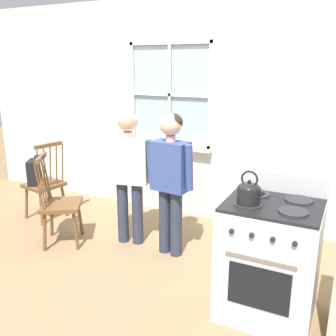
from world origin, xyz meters
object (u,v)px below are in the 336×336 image
(chair_by_window, at_px, (59,204))
(chair_near_wall, at_px, (45,185))
(person_elderly_left, at_px, (129,165))
(stove, at_px, (269,258))
(person_teen_center, at_px, (170,171))
(potted_plant, at_px, (172,142))
(handbag, at_px, (34,171))
(kettle, at_px, (249,192))

(chair_by_window, distance_m, chair_near_wall, 0.79)
(person_elderly_left, bearing_deg, chair_by_window, -164.51)
(chair_by_window, height_order, stove, stove)
(person_teen_center, relative_size, potted_plant, 7.04)
(stove, bearing_deg, person_teen_center, 154.96)
(chair_near_wall, distance_m, stove, 3.01)
(chair_by_window, height_order, person_elderly_left, person_elderly_left)
(chair_by_window, relative_size, chair_near_wall, 1.00)
(potted_plant, relative_size, handbag, 0.68)
(chair_by_window, bearing_deg, person_elderly_left, -94.10)
(kettle, bearing_deg, person_teen_center, 145.66)
(potted_plant, height_order, handbag, potted_plant)
(stove, height_order, handbag, stove)
(chair_near_wall, bearing_deg, person_teen_center, 96.82)
(stove, relative_size, kettle, 4.39)
(chair_by_window, xyz_separation_m, handbag, (-0.20, -0.12, 0.38))
(handbag, bearing_deg, potted_plant, 57.69)
(potted_plant, distance_m, handbag, 1.71)
(person_elderly_left, relative_size, potted_plant, 6.95)
(stove, relative_size, potted_plant, 5.20)
(chair_near_wall, xyz_separation_m, stove, (2.94, -0.65, 0.03))
(stove, bearing_deg, person_elderly_left, 161.23)
(potted_plant, bearing_deg, handbag, -122.31)
(person_elderly_left, height_order, kettle, person_elderly_left)
(handbag, bearing_deg, stove, -1.62)
(chair_near_wall, height_order, person_teen_center, person_teen_center)
(chair_by_window, bearing_deg, kettle, -130.48)
(stove, bearing_deg, kettle, -140.24)
(stove, height_order, kettle, kettle)
(stove, distance_m, kettle, 0.59)
(chair_by_window, bearing_deg, person_teen_center, -106.49)
(stove, xyz_separation_m, handbag, (-2.49, 0.07, 0.35))
(handbag, bearing_deg, kettle, -4.95)
(kettle, relative_size, handbag, 0.80)
(chair_by_window, xyz_separation_m, chair_near_wall, (-0.65, 0.45, 0.00))
(person_teen_center, bearing_deg, person_elderly_left, -177.55)
(chair_by_window, distance_m, person_elderly_left, 0.88)
(chair_near_wall, relative_size, potted_plant, 4.79)
(stove, relative_size, handbag, 3.53)
(chair_by_window, xyz_separation_m, potted_plant, (0.71, 1.32, 0.51))
(chair_by_window, height_order, chair_near_wall, same)
(chair_by_window, distance_m, person_teen_center, 1.31)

